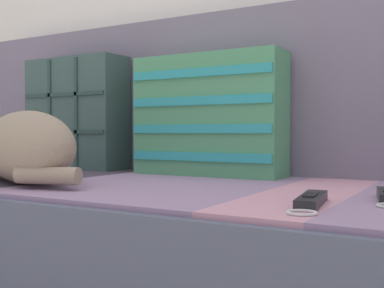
# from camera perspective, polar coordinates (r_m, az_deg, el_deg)

# --- Properties ---
(couch) EXTENTS (1.94, 0.84, 0.37)m
(couch) POSITION_cam_1_polar(r_m,az_deg,el_deg) (1.33, -5.34, -12.33)
(couch) COLOR #3D3838
(couch) RESTS_ON ground_plane
(sofa_backrest) EXTENTS (1.90, 0.14, 0.50)m
(sofa_backrest) POSITION_cam_1_polar(r_m,az_deg,el_deg) (1.59, 1.99, 5.85)
(sofa_backrest) COLOR slate
(sofa_backrest) RESTS_ON couch
(throw_pillow_quilted) EXTENTS (0.37, 0.14, 0.38)m
(throw_pillow_quilted) POSITION_cam_1_polar(r_m,az_deg,el_deg) (1.74, -13.52, 3.51)
(throw_pillow_quilted) COLOR #38514C
(throw_pillow_quilted) RESTS_ON couch
(throw_pillow_striped) EXTENTS (0.46, 0.14, 0.35)m
(throw_pillow_striped) POSITION_cam_1_polar(r_m,az_deg,el_deg) (1.42, 1.98, 3.42)
(throw_pillow_striped) COLOR #4C9366
(throw_pillow_striped) RESTS_ON couch
(sleeping_cat) EXTENTS (0.40, 0.25, 0.18)m
(sleeping_cat) POSITION_cam_1_polar(r_m,az_deg,el_deg) (1.26, -19.33, -0.61)
(sleeping_cat) COLOR gray
(sleeping_cat) RESTS_ON couch
(game_remote_near) EXTENTS (0.07, 0.21, 0.02)m
(game_remote_near) POSITION_cam_1_polar(r_m,az_deg,el_deg) (0.87, 13.91, -6.54)
(game_remote_near) COLOR black
(game_remote_near) RESTS_ON couch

